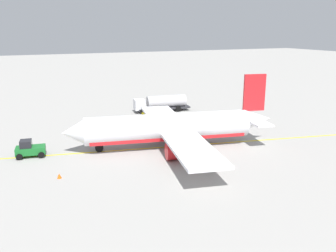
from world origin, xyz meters
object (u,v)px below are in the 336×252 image
at_px(safety_cone_nose, 59,176).
at_px(airplane, 171,128).
at_px(fuel_tanker, 161,103).
at_px(pushback_tug, 30,149).
at_px(refueling_worker, 143,116).

bearing_deg(safety_cone_nose, airplane, -162.63).
distance_m(fuel_tanker, safety_cone_nose, 34.88).
relative_size(pushback_tug, safety_cone_nose, 6.98).
relative_size(fuel_tanker, safety_cone_nose, 20.51).
xyz_separation_m(fuel_tanker, refueling_worker, (5.81, 5.43, -0.91)).
relative_size(fuel_tanker, pushback_tug, 2.94).
bearing_deg(pushback_tug, safety_cone_nose, 105.26).
height_order(fuel_tanker, refueling_worker, fuel_tanker).
distance_m(fuel_tanker, pushback_tug, 30.90).
height_order(fuel_tanker, safety_cone_nose, fuel_tanker).
xyz_separation_m(fuel_tanker, safety_cone_nose, (23.27, 25.94, -1.46)).
bearing_deg(fuel_tanker, pushback_tug, 33.85).
height_order(pushback_tug, safety_cone_nose, pushback_tug).
relative_size(airplane, refueling_worker, 17.86).
bearing_deg(safety_cone_nose, refueling_worker, -130.40).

